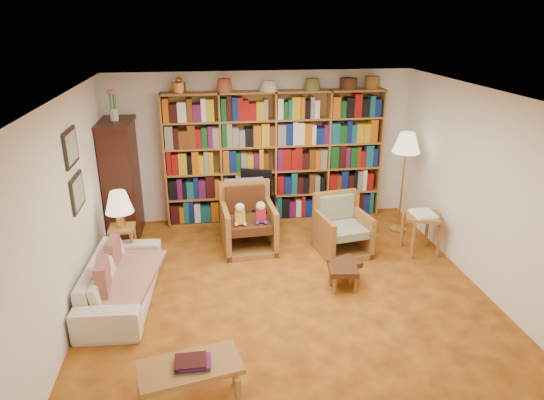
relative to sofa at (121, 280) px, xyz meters
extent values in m
plane|color=#BD6D1D|center=(2.05, -0.04, -0.27)|extent=(5.00, 5.00, 0.00)
plane|color=white|center=(2.05, -0.04, 2.23)|extent=(5.00, 5.00, 0.00)
plane|color=white|center=(2.05, 2.46, 0.98)|extent=(5.00, 0.00, 5.00)
plane|color=white|center=(2.05, -2.54, 0.98)|extent=(5.00, 0.00, 5.00)
plane|color=white|center=(-0.45, -0.04, 0.98)|extent=(0.00, 5.00, 5.00)
plane|color=white|center=(4.55, -0.04, 0.98)|extent=(0.00, 5.00, 5.00)
cube|color=olive|center=(2.25, 2.30, 0.83)|extent=(3.60, 0.30, 2.20)
cube|color=#38160F|center=(-0.21, 1.96, 0.63)|extent=(0.45, 0.90, 1.80)
cube|color=#38160F|center=(-0.21, 1.96, 1.56)|extent=(0.50, 0.95, 0.06)
cylinder|color=silver|center=(-0.21, 1.96, 1.68)|extent=(0.12, 0.12, 0.18)
cube|color=black|center=(-0.43, 0.26, 1.63)|extent=(0.03, 0.52, 0.42)
cube|color=gray|center=(-0.42, 0.26, 1.63)|extent=(0.01, 0.44, 0.34)
cube|color=black|center=(-0.43, 0.26, 1.08)|extent=(0.03, 0.52, 0.42)
cube|color=gray|center=(-0.42, 0.26, 1.08)|extent=(0.01, 0.44, 0.34)
imported|color=beige|center=(0.00, 0.00, 0.00)|extent=(1.91, 0.84, 0.55)
cube|color=beige|center=(0.05, 0.00, 0.03)|extent=(0.94, 1.46, 0.04)
cube|color=maroon|center=(-0.13, 0.35, 0.18)|extent=(0.15, 0.37, 0.36)
cube|color=maroon|center=(-0.13, -0.35, 0.18)|extent=(0.16, 0.42, 0.41)
cube|color=olive|center=(-0.10, 0.95, 0.28)|extent=(0.35, 0.35, 0.04)
cylinder|color=olive|center=(-0.24, 0.82, -0.01)|extent=(0.05, 0.05, 0.53)
cylinder|color=olive|center=(0.04, 0.82, -0.01)|extent=(0.05, 0.05, 0.53)
cylinder|color=olive|center=(-0.24, 1.09, -0.01)|extent=(0.05, 0.05, 0.53)
cylinder|color=olive|center=(0.04, 1.09, -0.01)|extent=(0.05, 0.05, 0.53)
cylinder|color=gold|center=(-0.10, 0.95, 0.40)|extent=(0.13, 0.13, 0.21)
cone|color=white|center=(-0.10, 0.95, 0.67)|extent=(0.38, 0.38, 0.30)
cube|color=olive|center=(1.69, 1.18, -0.23)|extent=(0.83, 0.86, 0.09)
cube|color=olive|center=(1.34, 1.18, 0.07)|extent=(0.13, 0.81, 0.69)
cube|color=olive|center=(2.04, 1.18, 0.07)|extent=(0.13, 0.81, 0.69)
cube|color=olive|center=(1.69, 1.54, 0.21)|extent=(0.78, 0.14, 0.97)
cube|color=#4E2915|center=(1.69, 1.15, 0.16)|extent=(0.65, 0.72, 0.13)
cube|color=#4E2915|center=(1.69, 1.47, 0.44)|extent=(0.61, 0.15, 0.41)
cube|color=#CC3668|center=(1.69, 1.58, 0.50)|extent=(0.61, 0.10, 0.43)
cube|color=olive|center=(3.05, 0.86, -0.24)|extent=(0.80, 0.83, 0.08)
cube|color=olive|center=(2.74, 0.86, 0.03)|extent=(0.19, 0.72, 0.61)
cube|color=olive|center=(3.37, 0.86, 0.03)|extent=(0.19, 0.72, 0.61)
cube|color=olive|center=(3.05, 1.18, 0.16)|extent=(0.69, 0.19, 0.86)
cube|color=gray|center=(3.05, 0.83, 0.11)|extent=(0.63, 0.69, 0.12)
cube|color=gray|center=(3.05, 1.11, 0.36)|extent=(0.55, 0.19, 0.36)
cube|color=black|center=(1.89, 1.64, 0.23)|extent=(0.65, 0.65, 0.07)
cube|color=black|center=(1.89, 1.88, 0.51)|extent=(0.49, 0.23, 0.50)
cylinder|color=black|center=(1.61, 1.75, 0.04)|extent=(0.03, 0.63, 0.63)
cylinder|color=black|center=(2.17, 1.75, 0.04)|extent=(0.03, 0.63, 0.63)
cylinder|color=black|center=(1.69, 1.32, -0.18)|extent=(0.03, 0.18, 0.18)
cylinder|color=black|center=(2.09, 1.32, -0.18)|extent=(0.03, 0.18, 0.18)
cylinder|color=gold|center=(4.20, 1.52, -0.26)|extent=(0.28, 0.28, 0.03)
cylinder|color=gold|center=(4.20, 1.52, 0.42)|extent=(0.03, 0.03, 1.38)
cone|color=white|center=(4.20, 1.52, 1.21)|extent=(0.43, 0.43, 0.32)
cube|color=olive|center=(4.20, 0.72, 0.31)|extent=(0.60, 0.60, 0.04)
cylinder|color=olive|center=(4.00, 0.52, 0.01)|extent=(0.05, 0.05, 0.56)
cylinder|color=olive|center=(4.40, 0.52, 0.01)|extent=(0.05, 0.05, 0.56)
cylinder|color=olive|center=(4.00, 0.92, 0.01)|extent=(0.05, 0.05, 0.56)
cylinder|color=olive|center=(4.40, 0.92, 0.01)|extent=(0.05, 0.05, 0.56)
cube|color=white|center=(4.20, 0.72, 0.34)|extent=(0.41, 0.46, 0.03)
cube|color=#4E2915|center=(2.85, 0.02, 0.00)|extent=(0.45, 0.42, 0.07)
cylinder|color=olive|center=(2.71, -0.08, -0.16)|extent=(0.04, 0.04, 0.23)
cylinder|color=olive|center=(2.98, -0.08, -0.16)|extent=(0.04, 0.04, 0.23)
cylinder|color=olive|center=(2.71, 0.13, -0.16)|extent=(0.04, 0.04, 0.23)
cylinder|color=olive|center=(2.98, 0.13, -0.16)|extent=(0.04, 0.04, 0.23)
cube|color=#4E2915|center=(2.77, -0.16, 0.00)|extent=(0.40, 0.36, 0.07)
cylinder|color=olive|center=(2.64, -0.27, -0.16)|extent=(0.04, 0.04, 0.24)
cylinder|color=olive|center=(2.91, -0.27, -0.16)|extent=(0.04, 0.04, 0.24)
cylinder|color=olive|center=(2.64, -0.05, -0.16)|extent=(0.04, 0.04, 0.24)
cylinder|color=olive|center=(2.91, -0.05, -0.16)|extent=(0.04, 0.04, 0.24)
cube|color=olive|center=(0.87, -1.87, 0.11)|extent=(0.98, 0.63, 0.05)
cylinder|color=olive|center=(1.28, -2.05, -0.09)|extent=(0.06, 0.06, 0.36)
cylinder|color=olive|center=(0.46, -1.68, -0.09)|extent=(0.06, 0.06, 0.36)
cylinder|color=olive|center=(1.28, -1.68, -0.09)|extent=(0.06, 0.06, 0.36)
cube|color=brown|center=(0.87, -1.87, 0.17)|extent=(0.32, 0.27, 0.05)
camera|label=1|loc=(1.11, -5.43, 3.04)|focal=32.00mm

